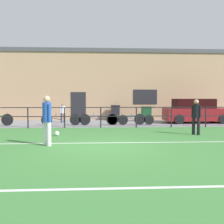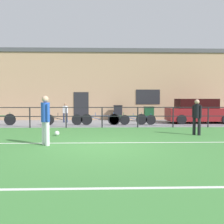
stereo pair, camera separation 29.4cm
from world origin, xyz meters
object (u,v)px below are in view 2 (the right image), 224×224
Objects in this scene: bicycle_parked_1 at (138,120)px; bicycle_parked_2 at (100,119)px; spectator_child at (65,111)px; bicycle_parked_4 at (63,119)px; soccer_ball_match at (57,133)px; parked_car_red at (198,112)px; trash_bin_1 at (149,114)px; bicycle_parked_3 at (128,119)px; player_goalkeeper at (197,115)px; player_striker at (45,117)px; trash_bin_0 at (118,113)px.

bicycle_parked_2 reaches higher than bicycle_parked_1.
spectator_child reaches higher than bicycle_parked_4.
bicycle_parked_1 is (4.11, 4.35, 0.24)m from soccer_ball_match.
soccer_ball_match is at bearing -146.38° from parked_car_red.
parked_car_red is 4.00× the size of trash_bin_1.
bicycle_parked_3 is at bearing -125.96° from trash_bin_1.
player_goalkeeper is 0.69× the size of bicycle_parked_3.
bicycle_parked_3 is at bearing 180.00° from bicycle_parked_1.
soccer_ball_match is (-0.02, 2.31, -0.87)m from player_striker.
bicycle_parked_3 is 2.83m from trash_bin_1.
player_striker is 8.51m from spectator_child.
parked_car_red reaches higher than bicycle_parked_4.
bicycle_parked_3 is (3.50, 6.66, -0.60)m from player_striker.
trash_bin_1 is at bearing 168.73° from spectator_child.
player_goalkeeper reaches higher than bicycle_parked_4.
parked_car_red is (8.78, -0.69, 0.02)m from spectator_child.
parked_car_red reaches higher than player_goalkeeper.
parked_car_red is at bearing 15.33° from bicycle_parked_1.
parked_car_red is (8.24, 5.48, 0.67)m from soccer_ball_match.
spectator_child is (-6.70, 6.17, -0.14)m from player_goalkeeper.
bicycle_parked_1 is 2.54m from trash_bin_1.
parked_car_red is 3.76× the size of trash_bin_0.
player_goalkeeper is 0.38× the size of parked_car_red.
soccer_ball_match is 5.60m from bicycle_parked_3.
bicycle_parked_3 is at bearing -166.50° from parked_car_red.
player_striker is 0.78× the size of bicycle_parked_1.
spectator_child reaches higher than bicycle_parked_2.
spectator_child is 1.24× the size of trash_bin_1.
trash_bin_0 is at bearing -55.26° from player_striker.
trash_bin_0 is at bearing 107.46° from bicycle_parked_1.
spectator_child is 0.59× the size of bicycle_parked_1.
player_goalkeeper is 0.72× the size of bicycle_parked_1.
trash_bin_0 is (-1.03, 3.27, 0.24)m from bicycle_parked_1.
bicycle_parked_1 is at bearing -115.17° from trash_bin_1.
soccer_ball_match is 9.92m from parked_car_red.
bicycle_parked_4 is 4.79m from trash_bin_0.
trash_bin_0 is (3.50, 3.27, 0.22)m from bicycle_parked_4.
spectator_child is at bearing 155.76° from bicycle_parked_3.
parked_car_red is 8.75m from bicycle_parked_4.
trash_bin_1 reaches higher than soccer_ball_match.
parked_car_red is 4.31m from bicycle_parked_1.
trash_bin_1 is (1.66, 2.29, 0.18)m from bicycle_parked_3.
bicycle_parked_2 reaches higher than bicycle_parked_3.
bicycle_parked_1 is at bearing -0.00° from bicycle_parked_3.
player_goalkeeper reaches higher than bicycle_parked_1.
spectator_child is at bearing 94.98° from soccer_ball_match.
bicycle_parked_4 is at bearing 180.00° from bicycle_parked_1.
bicycle_parked_3 is (-0.59, 0.00, 0.03)m from bicycle_parked_1.
spectator_child is 0.31× the size of parked_car_red.
player_striker is 1.32× the size of spectator_child.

